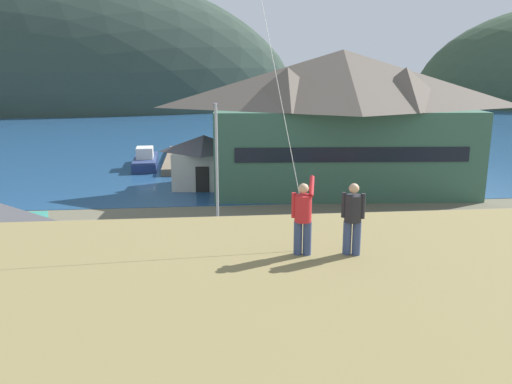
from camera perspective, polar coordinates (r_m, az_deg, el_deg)
The scene contains 19 objects.
ground_plane at distance 22.49m, azimuth 2.33°, elevation -13.46°, with size 600.00×600.00×0.00m, color #66604C.
parking_lot_pad at distance 26.98m, azimuth 0.85°, elevation -8.54°, with size 40.00×20.00×0.10m, color slate.
bay_water at distance 80.51m, azimuth -3.60°, elevation 6.36°, with size 360.00×84.00×0.03m, color navy.
far_hill_east_peak at distance 139.01m, azimuth -24.13°, elevation 8.28°, with size 133.10×51.56×67.45m, color #2D3D33.
harbor_lodge at distance 44.13m, azimuth 9.23°, elevation 8.10°, with size 22.50×12.80×11.39m.
storage_shed_waterside at distance 44.81m, azimuth -5.63°, elevation 3.42°, with size 5.84×4.82×4.47m.
wharf_dock at distance 56.88m, azimuth -8.09°, elevation 3.52°, with size 3.20×14.51×0.70m.
moored_boat_wharfside at distance 54.65m, azimuth -11.87°, elevation 3.35°, with size 2.66×7.32×2.16m.
moored_boat_outer_mooring at distance 54.66m, azimuth -4.59°, elevation 3.60°, with size 2.66×6.95×2.16m.
parked_car_front_row_silver at distance 22.78m, azimuth -7.41°, elevation -10.23°, with size 4.23×2.12×1.82m.
parked_car_mid_row_center at distance 24.18m, azimuth 15.54°, elevation -9.19°, with size 4.32×2.30×1.82m.
parked_car_back_row_right at distance 28.56m, azimuth 5.40°, elevation -5.14°, with size 4.30×2.26×1.82m.
parked_car_mid_row_near at distance 31.41m, azimuth 23.25°, elevation -4.48°, with size 4.25×2.15×1.82m.
parked_car_back_row_left at distance 28.86m, azimuth -4.59°, elevation -4.93°, with size 4.23×2.12×1.82m.
parked_car_lone_by_shed at distance 29.13m, azimuth -16.91°, elevation -5.32°, with size 4.35×2.35×1.82m.
parked_car_front_row_end at distance 30.75m, azimuth 14.26°, elevation -4.14°, with size 4.29×2.24×1.82m.
parking_light_pole at distance 30.88m, azimuth -4.27°, elevation 3.15°, with size 0.24×0.78×7.96m.
person_kite_flyer at distance 12.44m, azimuth 5.10°, elevation -2.61°, with size 0.60×0.62×1.86m.
person_companion at distance 12.60m, azimuth 10.43°, elevation -2.65°, with size 0.53×0.40×1.74m.
Camera 1 is at (-2.86, -19.81, 10.26)m, focal length 36.95 mm.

